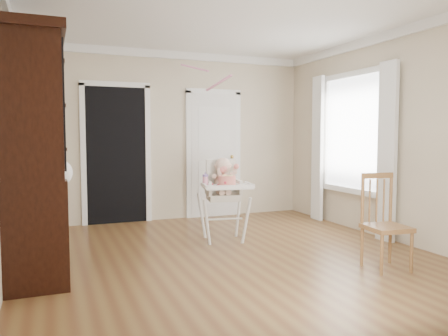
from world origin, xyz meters
name	(u,v)px	position (x,y,z in m)	size (l,w,h in m)	color
floor	(233,258)	(0.00, 0.00, 0.00)	(5.00, 5.00, 0.00)	brown
ceiling	(233,9)	(0.00, 0.00, 2.70)	(5.00, 5.00, 0.00)	white
wall_back	(173,136)	(0.00, 2.50, 1.35)	(4.50, 4.50, 0.00)	beige
wall_left	(2,137)	(-2.25, 0.00, 1.35)	(5.00, 5.00, 0.00)	beige
wall_right	(395,136)	(2.25, 0.00, 1.35)	(5.00, 5.00, 0.00)	beige
crown_molding	(233,15)	(0.00, 0.00, 2.64)	(4.50, 5.00, 0.12)	white
doorway	(116,152)	(-0.90, 2.48, 1.11)	(1.06, 0.05, 2.22)	black
closet_door	(214,156)	(0.70, 2.48, 1.02)	(0.96, 0.09, 2.13)	white
window_right	(350,141)	(2.18, 0.80, 1.29)	(0.13, 1.84, 2.30)	white
high_chair	(223,190)	(0.21, 0.80, 0.66)	(0.73, 0.85, 1.07)	white
baby	(223,177)	(0.21, 0.83, 0.82)	(0.31, 0.27, 0.49)	beige
cake	(227,181)	(0.16, 0.56, 0.81)	(0.27, 0.27, 0.13)	silver
sippy_cup	(205,179)	(-0.07, 0.72, 0.82)	(0.07, 0.07, 0.17)	pink
china_cabinet	(35,156)	(-1.99, 0.19, 1.17)	(0.61, 1.38, 2.33)	black
dining_chair	(385,225)	(1.30, -0.90, 0.45)	(0.44, 0.44, 0.97)	brown
streamer	(194,68)	(-0.13, 0.94, 2.21)	(0.03, 0.50, 0.02)	pink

